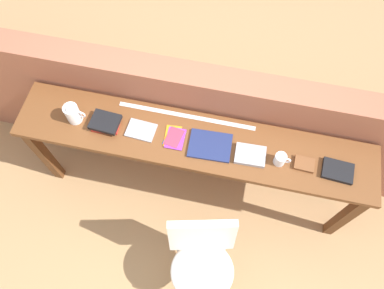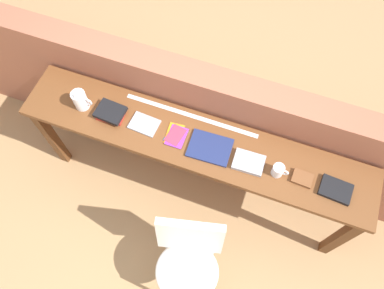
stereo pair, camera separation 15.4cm
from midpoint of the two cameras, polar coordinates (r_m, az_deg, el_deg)
The scene contains 14 objects.
ground_plane at distance 3.27m, azimuth -0.17°, elevation -10.83°, with size 40.00×40.00×0.00m, color tan.
brick_wall_back at distance 2.97m, azimuth 4.07°, elevation 3.50°, with size 6.00×0.20×1.16m, color #9E5B42.
sideboard at distance 2.67m, azimuth 2.01°, elevation -0.72°, with size 2.50×0.44×0.88m.
chair_white_moulded at distance 2.66m, azimuth 1.14°, elevation -17.22°, with size 0.53×0.54×0.89m.
pitcher_white at distance 2.71m, azimuth -15.08°, elevation 6.47°, with size 0.14×0.10×0.18m.
book_stack_leftmost at distance 2.66m, azimuth -10.68°, elevation 4.66°, with size 0.20×0.17×0.06m.
magazine_cycling at distance 2.61m, azimuth -5.62°, elevation 2.99°, with size 0.20×0.14×0.01m, color #9E9EA3.
pamphlet_pile_colourful at distance 2.55m, azimuth -0.81°, elevation 1.30°, with size 0.14×0.18×0.01m.
book_open_centre at distance 2.52m, azimuth 4.49°, elevation -0.60°, with size 0.29×0.21×0.02m, color navy.
book_grey_hardcover at distance 2.50m, azimuth 10.37°, elevation -2.80°, with size 0.20×0.15×0.03m, color #9E9EA3.
mug at distance 2.48m, azimuth 14.76°, elevation -3.95°, with size 0.11×0.08×0.09m.
leather_journal_brown at distance 2.54m, azimuth 18.13°, elevation -5.03°, with size 0.13×0.10×0.02m, color brown.
book_repair_rightmost at distance 2.59m, azimuth 22.66°, elevation -6.48°, with size 0.20×0.15×0.03m, color black.
ruler_metal_back_edge at distance 2.64m, azimuth 1.53°, elevation 4.33°, with size 0.98×0.03×0.00m, color silver.
Camera 2 is at (0.38, -0.79, 3.15)m, focal length 35.00 mm.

